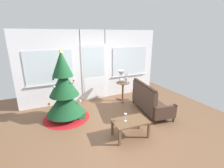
{
  "coord_description": "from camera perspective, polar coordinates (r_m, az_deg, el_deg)",
  "views": [
    {
      "loc": [
        -1.85,
        -3.57,
        2.4
      ],
      "look_at": [
        0.05,
        0.55,
        1.0
      ],
      "focal_mm": 26.05,
      "sensor_mm": 36.0,
      "label": 1
    }
  ],
  "objects": [
    {
      "name": "ground_plane",
      "position": [
        4.69,
        2.33,
        -13.68
      ],
      "size": [
        6.76,
        6.76,
        0.0
      ],
      "primitive_type": "plane",
      "color": "brown"
    },
    {
      "name": "back_wall_with_door",
      "position": [
        6.06,
        -6.55,
        6.36
      ],
      "size": [
        5.2,
        0.14,
        2.55
      ],
      "color": "white",
      "rests_on": "ground"
    },
    {
      "name": "christmas_tree",
      "position": [
        4.84,
        -16.33,
        -3.24
      ],
      "size": [
        1.35,
        1.35,
        2.05
      ],
      "color": "#4C331E",
      "rests_on": "ground"
    },
    {
      "name": "settee_sofa",
      "position": [
        5.29,
        12.76,
        -5.8
      ],
      "size": [
        0.95,
        1.71,
        0.96
      ],
      "color": "black",
      "rests_on": "ground"
    },
    {
      "name": "side_table",
      "position": [
        5.98,
        3.83,
        -1.35
      ],
      "size": [
        0.5,
        0.48,
        0.71
      ],
      "color": "brown",
      "rests_on": "ground"
    },
    {
      "name": "table_lamp",
      "position": [
        5.85,
        3.22,
        3.26
      ],
      "size": [
        0.28,
        0.28,
        0.44
      ],
      "color": "silver",
      "rests_on": "side_table"
    },
    {
      "name": "flower_vase",
      "position": [
        5.89,
        5.03,
        1.62
      ],
      "size": [
        0.11,
        0.1,
        0.35
      ],
      "color": "#99ADBC",
      "rests_on": "side_table"
    },
    {
      "name": "coffee_table",
      "position": [
        4.02,
        6.49,
        -13.43
      ],
      "size": [
        0.87,
        0.56,
        0.43
      ],
      "color": "brown",
      "rests_on": "ground"
    },
    {
      "name": "wine_glass",
      "position": [
        3.89,
        4.79,
        -11.01
      ],
      "size": [
        0.08,
        0.08,
        0.2
      ],
      "color": "silver",
      "rests_on": "coffee_table"
    },
    {
      "name": "gift_box",
      "position": [
        4.94,
        -10.63,
        -10.93
      ],
      "size": [
        0.2,
        0.18,
        0.2
      ],
      "primitive_type": "cube",
      "color": "#266633",
      "rests_on": "ground"
    }
  ]
}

